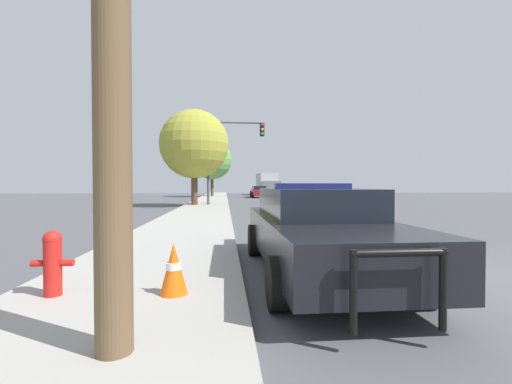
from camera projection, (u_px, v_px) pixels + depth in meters
The scene contains 11 objects.
ground_plane at pixel (453, 272), 5.79m from camera, with size 110.00×110.00×0.00m, color #4F4F54.
sidewalk_left at pixel (145, 276), 5.33m from camera, with size 3.00×110.00×0.13m.
police_car at pixel (316, 228), 5.73m from camera, with size 2.05×5.28×1.51m.
fire_hydrant at pixel (53, 261), 4.16m from camera, with size 0.49×0.22×0.80m.
traffic_light at pixel (230, 145), 23.41m from camera, with size 3.93×0.35×5.76m.
car_background_oncoming at pixel (285, 193), 31.01m from camera, with size 2.20×4.17×1.27m.
car_background_distant at pixel (259, 191), 39.71m from camera, with size 1.92×4.71×1.34m.
box_truck at pixel (267, 183), 49.38m from camera, with size 2.84×7.81×3.15m.
tree_sidewalk_far at pixel (212, 160), 41.03m from camera, with size 4.76×4.76×6.75m.
tree_sidewalk_mid at pixel (194, 144), 23.04m from camera, with size 4.64×4.64×6.42m.
traffic_cone at pixel (174, 268), 4.22m from camera, with size 0.34×0.34×0.63m.
Camera 1 is at (-3.86, -5.43, 1.48)m, focal length 24.00 mm.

